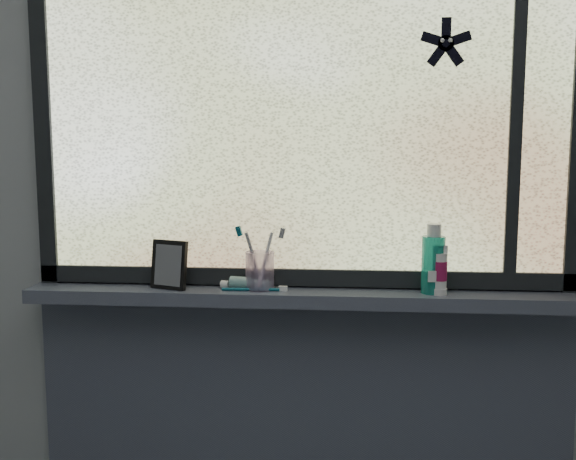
{
  "coord_description": "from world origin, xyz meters",
  "views": [
    {
      "loc": [
        0.12,
        -0.59,
        1.43
      ],
      "look_at": [
        -0.02,
        1.05,
        1.22
      ],
      "focal_mm": 40.0,
      "sensor_mm": 36.0,
      "label": 1
    }
  ],
  "objects_px": {
    "toothbrush_cup": "(260,271)",
    "cream_tube": "(440,269)",
    "vanity_mirror": "(169,265)",
    "mouthwash_bottle": "(433,259)"
  },
  "relations": [
    {
      "from": "vanity_mirror",
      "to": "toothbrush_cup",
      "type": "relative_size",
      "value": 1.3
    },
    {
      "from": "vanity_mirror",
      "to": "mouthwash_bottle",
      "type": "distance_m",
      "value": 0.76
    },
    {
      "from": "vanity_mirror",
      "to": "toothbrush_cup",
      "type": "distance_m",
      "value": 0.27
    },
    {
      "from": "toothbrush_cup",
      "to": "cream_tube",
      "type": "xyz_separation_m",
      "value": [
        0.51,
        -0.03,
        0.02
      ]
    },
    {
      "from": "vanity_mirror",
      "to": "cream_tube",
      "type": "height_order",
      "value": "vanity_mirror"
    },
    {
      "from": "toothbrush_cup",
      "to": "cream_tube",
      "type": "bearing_deg",
      "value": -2.9
    },
    {
      "from": "toothbrush_cup",
      "to": "cream_tube",
      "type": "distance_m",
      "value": 0.52
    },
    {
      "from": "vanity_mirror",
      "to": "mouthwash_bottle",
      "type": "height_order",
      "value": "mouthwash_bottle"
    },
    {
      "from": "mouthwash_bottle",
      "to": "cream_tube",
      "type": "height_order",
      "value": "mouthwash_bottle"
    },
    {
      "from": "cream_tube",
      "to": "vanity_mirror",
      "type": "bearing_deg",
      "value": 179.33
    }
  ]
}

